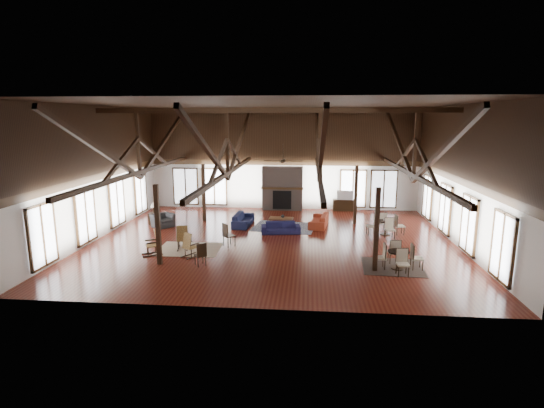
# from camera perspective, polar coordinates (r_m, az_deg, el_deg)

# --- Properties ---
(floor) EXTENTS (16.00, 16.00, 0.00)m
(floor) POSITION_cam_1_polar(r_m,az_deg,el_deg) (19.20, 0.12, -4.94)
(floor) COLOR #581F12
(floor) RESTS_ON ground
(ceiling) EXTENTS (16.00, 14.00, 0.02)m
(ceiling) POSITION_cam_1_polar(r_m,az_deg,el_deg) (18.43, 0.13, 13.27)
(ceiling) COLOR black
(ceiling) RESTS_ON wall_back
(wall_back) EXTENTS (16.00, 0.02, 6.00)m
(wall_back) POSITION_cam_1_polar(r_m,az_deg,el_deg) (25.51, 1.48, 6.01)
(wall_back) COLOR silver
(wall_back) RESTS_ON floor
(wall_front) EXTENTS (16.00, 0.02, 6.00)m
(wall_front) POSITION_cam_1_polar(r_m,az_deg,el_deg) (11.71, -2.80, -0.47)
(wall_front) COLOR silver
(wall_front) RESTS_ON floor
(wall_left) EXTENTS (0.02, 14.00, 6.00)m
(wall_left) POSITION_cam_1_polar(r_m,az_deg,el_deg) (20.84, -22.42, 3.93)
(wall_left) COLOR silver
(wall_left) RESTS_ON floor
(wall_right) EXTENTS (0.02, 14.00, 6.00)m
(wall_right) POSITION_cam_1_polar(r_m,az_deg,el_deg) (19.59, 24.18, 3.36)
(wall_right) COLOR silver
(wall_right) RESTS_ON floor
(roof_truss) EXTENTS (15.60, 14.07, 3.14)m
(roof_truss) POSITION_cam_1_polar(r_m,az_deg,el_deg) (18.47, 0.13, 7.14)
(roof_truss) COLOR black
(roof_truss) RESTS_ON wall_back
(post_grid) EXTENTS (8.16, 7.16, 3.05)m
(post_grid) POSITION_cam_1_polar(r_m,az_deg,el_deg) (18.82, 0.13, -0.48)
(post_grid) COLOR black
(post_grid) RESTS_ON floor
(fireplace) EXTENTS (2.50, 0.69, 2.60)m
(fireplace) POSITION_cam_1_polar(r_m,az_deg,el_deg) (25.41, 1.41, 2.10)
(fireplace) COLOR #695950
(fireplace) RESTS_ON floor
(ceiling_fan) EXTENTS (1.60, 1.60, 0.75)m
(ceiling_fan) POSITION_cam_1_polar(r_m,az_deg,el_deg) (17.46, 1.49, 5.92)
(ceiling_fan) COLOR black
(ceiling_fan) RESTS_ON roof_truss
(sofa_navy_front) EXTENTS (1.93, 0.98, 0.54)m
(sofa_navy_front) POSITION_cam_1_polar(r_m,az_deg,el_deg) (20.34, 1.18, -3.21)
(sofa_navy_front) COLOR #16153C
(sofa_navy_front) RESTS_ON floor
(sofa_navy_left) EXTENTS (2.12, 0.93, 0.61)m
(sofa_navy_left) POSITION_cam_1_polar(r_m,az_deg,el_deg) (21.90, -3.91, -2.08)
(sofa_navy_left) COLOR #151939
(sofa_navy_left) RESTS_ON floor
(sofa_orange) EXTENTS (2.20, 1.12, 0.61)m
(sofa_orange) POSITION_cam_1_polar(r_m,az_deg,el_deg) (21.81, 6.32, -2.17)
(sofa_orange) COLOR #9D361E
(sofa_orange) RESTS_ON floor
(coffee_table) EXTENTS (1.25, 0.70, 0.46)m
(coffee_table) POSITION_cam_1_polar(r_m,az_deg,el_deg) (21.52, 1.23, -2.02)
(coffee_table) COLOR brown
(coffee_table) RESTS_ON floor
(vase) EXTENTS (0.24, 0.24, 0.20)m
(vase) POSITION_cam_1_polar(r_m,az_deg,el_deg) (21.53, 1.45, -1.59)
(vase) COLOR #B2B2B2
(vase) RESTS_ON coffee_table
(armchair) EXTENTS (1.32, 1.34, 0.66)m
(armchair) POSITION_cam_1_polar(r_m,az_deg,el_deg) (22.23, -14.51, -2.15)
(armchair) COLOR #2A2A2D
(armchair) RESTS_ON floor
(side_table_lamp) EXTENTS (0.46, 0.46, 1.17)m
(side_table_lamp) POSITION_cam_1_polar(r_m,az_deg,el_deg) (22.83, -15.59, -1.55)
(side_table_lamp) COLOR black
(side_table_lamp) RESTS_ON floor
(rocking_chair_a) EXTENTS (0.57, 0.88, 1.04)m
(rocking_chair_a) POSITION_cam_1_polar(r_m,az_deg,el_deg) (18.21, -11.93, -4.49)
(rocking_chair_a) COLOR #A0793C
(rocking_chair_a) RESTS_ON floor
(rocking_chair_b) EXTENTS (0.76, 0.87, 1.00)m
(rocking_chair_b) POSITION_cam_1_polar(r_m,az_deg,el_deg) (17.18, -11.06, -5.51)
(rocking_chair_b) COLOR #A0793C
(rocking_chair_b) RESTS_ON floor
(rocking_chair_c) EXTENTS (0.89, 0.74, 1.02)m
(rocking_chair_c) POSITION_cam_1_polar(r_m,az_deg,el_deg) (17.81, -15.58, -5.08)
(rocking_chair_c) COLOR #A0793C
(rocking_chair_c) RESTS_ON floor
(side_chair_a) EXTENTS (0.62, 0.62, 1.03)m
(side_chair_a) POSITION_cam_1_polar(r_m,az_deg,el_deg) (18.26, -6.04, -3.91)
(side_chair_a) COLOR black
(side_chair_a) RESTS_ON floor
(side_chair_b) EXTENTS (0.53, 0.53, 0.90)m
(side_chair_b) POSITION_cam_1_polar(r_m,az_deg,el_deg) (16.02, -9.53, -6.50)
(side_chair_b) COLOR black
(side_chair_b) RESTS_ON floor
(cafe_table_near) EXTENTS (1.80, 1.80, 0.94)m
(cafe_table_near) POSITION_cam_1_polar(r_m,az_deg,el_deg) (16.22, 16.61, -6.80)
(cafe_table_near) COLOR black
(cafe_table_near) RESTS_ON floor
(cafe_table_far) EXTENTS (1.83, 1.83, 0.94)m
(cafe_table_far) POSITION_cam_1_polar(r_m,az_deg,el_deg) (20.74, 15.02, -2.74)
(cafe_table_far) COLOR black
(cafe_table_far) RESTS_ON floor
(cup_near) EXTENTS (0.13, 0.13, 0.10)m
(cup_near) POSITION_cam_1_polar(r_m,az_deg,el_deg) (16.09, 16.55, -5.99)
(cup_near) COLOR #B2B2B2
(cup_near) RESTS_ON cafe_table_near
(cup_far) EXTENTS (0.16, 0.16, 0.09)m
(cup_far) POSITION_cam_1_polar(r_m,az_deg,el_deg) (20.58, 14.90, -2.12)
(cup_far) COLOR #B2B2B2
(cup_far) RESTS_ON cafe_table_far
(tv_console) EXTENTS (1.32, 0.49, 0.66)m
(tv_console) POSITION_cam_1_polar(r_m,az_deg,el_deg) (25.70, 9.66, -0.13)
(tv_console) COLOR black
(tv_console) RESTS_ON floor
(television) EXTENTS (0.98, 0.19, 0.56)m
(television) POSITION_cam_1_polar(r_m,az_deg,el_deg) (25.59, 9.81, 1.20)
(television) COLOR #B2B2B2
(television) RESTS_ON tv_console
(rug_tan) EXTENTS (2.61, 2.06, 0.01)m
(rug_tan) POSITION_cam_1_polar(r_m,az_deg,el_deg) (18.30, -11.09, -5.97)
(rug_tan) COLOR tan
(rug_tan) RESTS_ON floor
(rug_navy) EXTENTS (3.32, 2.68, 0.01)m
(rug_navy) POSITION_cam_1_polar(r_m,az_deg,el_deg) (21.53, 1.66, -3.10)
(rug_navy) COLOR #1B274E
(rug_navy) RESTS_ON floor
(rug_dark) EXTENTS (2.32, 2.13, 0.01)m
(rug_dark) POSITION_cam_1_polar(r_m,az_deg,el_deg) (16.52, 15.92, -8.12)
(rug_dark) COLOR black
(rug_dark) RESTS_ON floor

